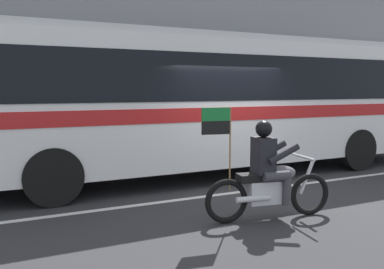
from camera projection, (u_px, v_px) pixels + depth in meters
The scene contains 7 objects.
ground_plane at pixel (227, 185), 8.85m from camera, with size 60.00×60.00×0.00m, color #2B2B2D.
sidewalk_curb at pixel (145, 150), 13.39m from camera, with size 28.00×3.80×0.15m, color gray.
lane_center_stripe at pixel (243, 192), 8.31m from camera, with size 26.60×0.14×0.01m, color silver.
office_building_facade at pixel (122, 1), 14.87m from camera, with size 28.00×0.89×10.34m.
transit_bus at pixel (215, 96), 9.87m from camera, with size 12.59×2.66×3.22m.
motorcycle_with_rider at pixel (268, 178), 6.50m from camera, with size 2.17×0.70×1.78m.
fire_hydrant at pixel (172, 141), 12.31m from camera, with size 0.22×0.30×0.75m.
Camera 1 is at (-4.50, -7.45, 2.05)m, focal length 38.94 mm.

